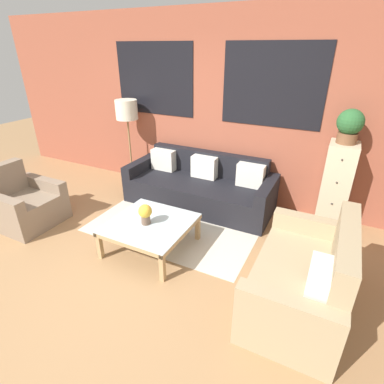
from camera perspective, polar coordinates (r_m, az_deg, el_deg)
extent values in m
plane|color=#9E754C|center=(3.53, -14.27, -15.20)|extent=(16.00, 16.00, 0.00)
cube|color=brown|center=(4.83, 3.21, 15.49)|extent=(8.40, 0.08, 2.80)
cube|color=black|center=(5.18, -7.21, 20.54)|extent=(1.40, 0.01, 1.10)
cube|color=black|center=(4.43, 15.04, 19.00)|extent=(1.40, 0.01, 1.10)
cube|color=beige|center=(4.27, -3.21, -6.24)|extent=(2.27, 1.45, 0.00)
cube|color=black|center=(4.63, 0.82, -0.63)|extent=(1.96, 0.72, 0.40)
cube|color=black|center=(4.92, 3.08, 3.41)|extent=(1.96, 0.16, 0.78)
cube|color=black|center=(5.16, -9.42, 3.01)|extent=(0.16, 0.88, 0.58)
cube|color=black|center=(4.36, 13.91, -1.95)|extent=(0.16, 0.88, 0.58)
cube|color=beige|center=(5.05, -5.45, 6.13)|extent=(0.40, 0.16, 0.34)
cube|color=silver|center=(4.72, 2.34, 4.76)|extent=(0.40, 0.16, 0.34)
cube|color=beige|center=(4.48, 11.09, 3.11)|extent=(0.40, 0.16, 0.34)
cube|color=tan|center=(3.18, 17.84, -16.09)|extent=(0.64, 1.16, 0.42)
cube|color=tan|center=(3.03, 26.12, -14.07)|extent=(0.16, 1.16, 0.92)
cube|color=tan|center=(3.64, 21.19, -8.75)|extent=(0.80, 0.14, 0.62)
cube|color=tan|center=(2.65, 17.19, -23.69)|extent=(0.80, 0.14, 0.62)
cube|color=beige|center=(2.66, 22.75, -15.91)|extent=(0.16, 0.40, 0.34)
cube|color=#84705B|center=(4.76, -28.18, -3.24)|extent=(0.64, 0.52, 0.40)
cube|color=#84705B|center=(4.98, -31.44, 0.09)|extent=(0.16, 0.52, 0.84)
cube|color=#84705B|center=(4.64, -32.13, -3.83)|extent=(0.80, 0.14, 0.56)
cube|color=#84705B|center=(4.95, -25.97, -0.61)|extent=(0.80, 0.14, 0.56)
cube|color=silver|center=(3.66, -7.99, -5.83)|extent=(0.94, 0.94, 0.01)
cube|color=tan|center=(3.38, -12.22, -9.76)|extent=(0.94, 0.05, 0.05)
cube|color=tan|center=(3.99, -4.40, -3.24)|extent=(0.94, 0.05, 0.05)
cube|color=tan|center=(3.91, -13.37, -4.57)|extent=(0.05, 0.94, 0.05)
cube|color=tan|center=(3.47, -1.82, -8.07)|extent=(0.05, 0.94, 0.05)
cube|color=tan|center=(3.73, -17.18, -9.60)|extent=(0.06, 0.05, 0.36)
cube|color=tan|center=(3.28, -5.69, -14.01)|extent=(0.05, 0.05, 0.36)
cube|color=tan|center=(4.27, -9.41, -3.81)|extent=(0.06, 0.06, 0.36)
cube|color=tan|center=(3.88, 1.10, -6.72)|extent=(0.05, 0.06, 0.36)
cylinder|color=olive|center=(5.63, -11.10, 1.77)|extent=(0.28, 0.28, 0.02)
cylinder|color=olive|center=(5.42, -11.63, 7.44)|extent=(0.03, 0.03, 1.16)
cylinder|color=beige|center=(5.24, -12.37, 15.09)|extent=(0.36, 0.36, 0.32)
cube|color=#C6B793|center=(4.40, 25.64, 0.86)|extent=(0.35, 0.41, 1.20)
sphere|color=#38332D|center=(4.04, 26.68, 5.50)|extent=(0.02, 0.02, 0.02)
sphere|color=#38332D|center=(4.14, 25.86, 1.63)|extent=(0.02, 0.02, 0.02)
sphere|color=#38332D|center=(4.26, 25.09, -2.04)|extent=(0.02, 0.02, 0.02)
sphere|color=#38332D|center=(4.40, 24.36, -5.49)|extent=(0.02, 0.02, 0.02)
cylinder|color=brown|center=(4.19, 27.39, 9.12)|extent=(0.23, 0.23, 0.13)
sphere|color=#285B2D|center=(4.14, 27.95, 11.71)|extent=(0.31, 0.31, 0.31)
cylinder|color=brown|center=(3.61, -8.80, -5.19)|extent=(0.11, 0.11, 0.11)
sphere|color=gold|center=(3.55, -8.92, -3.62)|extent=(0.16, 0.16, 0.16)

